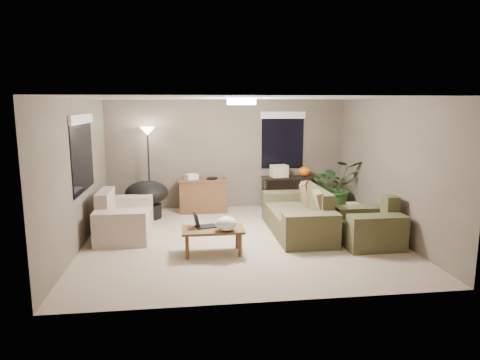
{
  "coord_description": "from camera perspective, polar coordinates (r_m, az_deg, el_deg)",
  "views": [
    {
      "loc": [
        -0.97,
        -7.33,
        2.4
      ],
      "look_at": [
        0.0,
        0.2,
        1.05
      ],
      "focal_mm": 32.0,
      "sensor_mm": 36.0,
      "label": 1
    }
  ],
  "objects": [
    {
      "name": "throw_pillows",
      "position": [
        8.18,
        9.67,
        -2.43
      ],
      "size": [
        0.4,
        1.39,
        0.47
      ],
      "color": "#8C7251",
      "rests_on": "main_sofa"
    },
    {
      "name": "desk_papers",
      "position": [
        9.55,
        -5.89,
        0.39
      ],
      "size": [
        0.73,
        0.33,
        0.12
      ],
      "color": "silver",
      "rests_on": "desk"
    },
    {
      "name": "room_shell",
      "position": [
        7.49,
        0.19,
        1.24
      ],
      "size": [
        5.5,
        5.5,
        5.5
      ],
      "color": "tan",
      "rests_on": "ground"
    },
    {
      "name": "armchair",
      "position": [
        7.75,
        16.91,
        -6.12
      ],
      "size": [
        0.95,
        1.0,
        0.85
      ],
      "color": "#47452A",
      "rests_on": "ground"
    },
    {
      "name": "papasan_chair",
      "position": [
        9.29,
        -12.31,
        -2.17
      ],
      "size": [
        0.99,
        0.99,
        0.8
      ],
      "color": "black",
      "rests_on": "ground"
    },
    {
      "name": "pumpkin",
      "position": [
        10.01,
        8.6,
        1.14
      ],
      "size": [
        0.32,
        0.32,
        0.23
      ],
      "primitive_type": "ellipsoid",
      "rotation": [
        0.0,
        0.0,
        0.17
      ],
      "color": "orange",
      "rests_on": "console_table"
    },
    {
      "name": "houseplant",
      "position": [
        9.77,
        12.52,
        -1.54
      ],
      "size": [
        1.09,
        1.21,
        0.94
      ],
      "primitive_type": "imported",
      "color": "#2D5923",
      "rests_on": "ground"
    },
    {
      "name": "ceiling_fixture",
      "position": [
        7.4,
        0.2,
        10.39
      ],
      "size": [
        0.5,
        0.5,
        0.1
      ],
      "primitive_type": "cylinder",
      "color": "white",
      "rests_on": "room_shell"
    },
    {
      "name": "cardboard_box",
      "position": [
        9.86,
        5.25,
        1.22
      ],
      "size": [
        0.4,
        0.32,
        0.27
      ],
      "primitive_type": "cube",
      "rotation": [
        0.0,
        0.0,
        0.15
      ],
      "color": "beige",
      "rests_on": "console_table"
    },
    {
      "name": "window_left",
      "position": [
        7.86,
        -20.31,
        4.96
      ],
      "size": [
        0.05,
        1.56,
        1.33
      ],
      "color": "black",
      "rests_on": "room_shell"
    },
    {
      "name": "console_table",
      "position": [
        10.0,
        6.61,
        -1.31
      ],
      "size": [
        1.3,
        0.4,
        0.75
      ],
      "color": "black",
      "rests_on": "ground"
    },
    {
      "name": "loveseat",
      "position": [
        8.23,
        -15.29,
        -5.1
      ],
      "size": [
        0.9,
        1.6,
        0.85
      ],
      "color": "beige",
      "rests_on": "ground"
    },
    {
      "name": "main_sofa",
      "position": [
        8.19,
        7.88,
        -4.92
      ],
      "size": [
        0.95,
        2.2,
        0.85
      ],
      "color": "#4D482E",
      "rests_on": "ground"
    },
    {
      "name": "plastic_bag",
      "position": [
        6.8,
        -1.87,
        -5.85
      ],
      "size": [
        0.38,
        0.35,
        0.23
      ],
      "primitive_type": "ellipsoid",
      "rotation": [
        0.0,
        0.0,
        -0.18
      ],
      "color": "white",
      "rests_on": "coffee_table"
    },
    {
      "name": "cat_scratching_post",
      "position": [
        8.7,
        14.76,
        -4.81
      ],
      "size": [
        0.32,
        0.32,
        0.5
      ],
      "color": "tan",
      "rests_on": "ground"
    },
    {
      "name": "laptop",
      "position": [
        7.03,
        -5.07,
        -5.81
      ],
      "size": [
        0.41,
        0.3,
        0.24
      ],
      "color": "black",
      "rests_on": "coffee_table"
    },
    {
      "name": "floor_lamp",
      "position": [
        9.56,
        -12.19,
        5.04
      ],
      "size": [
        0.32,
        0.32,
        1.91
      ],
      "color": "black",
      "rests_on": "ground"
    },
    {
      "name": "desk",
      "position": [
        9.64,
        -4.92,
        -2.06
      ],
      "size": [
        1.1,
        0.5,
        0.75
      ],
      "color": "brown",
      "rests_on": "ground"
    },
    {
      "name": "coffee_table",
      "position": [
        6.98,
        -3.63,
        -6.96
      ],
      "size": [
        1.0,
        0.55,
        0.42
      ],
      "color": "brown",
      "rests_on": "ground"
    },
    {
      "name": "window_back",
      "position": [
        10.09,
        5.72,
        6.55
      ],
      "size": [
        1.06,
        0.05,
        1.33
      ],
      "color": "black",
      "rests_on": "room_shell"
    }
  ]
}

